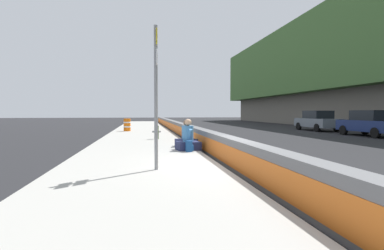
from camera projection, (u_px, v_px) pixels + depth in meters
ground_plane at (234, 168)px, 8.59m from camera, size 160.00×160.00×0.00m
sidewalk_strip at (140, 168)px, 8.16m from camera, size 80.00×4.40×0.14m
jersey_barrier at (234, 153)px, 8.57m from camera, size 76.00×0.45×0.85m
route_sign_post at (156, 87)px, 7.54m from camera, size 0.44×0.09×3.60m
fire_hydrant at (156, 131)px, 16.28m from camera, size 0.26×0.46×0.88m
seated_person_foreground at (188, 140)px, 11.59m from camera, size 0.86×0.96×1.19m
seated_person_middle at (186, 138)px, 12.89m from camera, size 0.86×0.95×1.12m
backpack at (189, 146)px, 11.11m from camera, size 0.32×0.28×0.40m
construction_barrel at (127, 125)px, 23.06m from camera, size 0.54×0.54×0.95m
parked_car_third at (370, 123)px, 19.82m from camera, size 4.53×2.01×1.71m
parked_car_fourth at (317, 121)px, 25.70m from camera, size 4.51×1.96×1.71m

